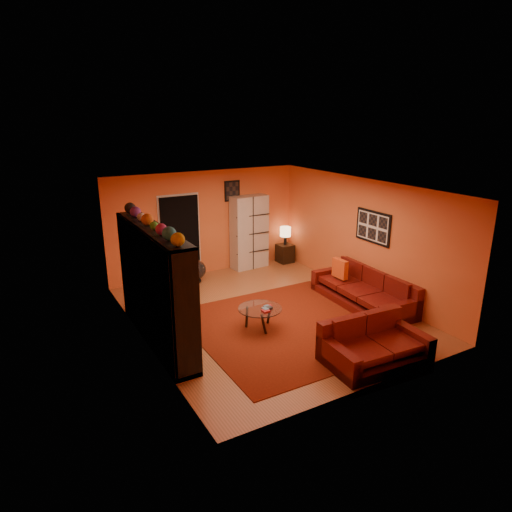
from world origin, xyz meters
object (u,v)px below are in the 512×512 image
storage_cabinet (249,232)px  table_lamp (285,232)px  loveseat (372,344)px  side_table (285,253)px  tv (159,289)px  bowl_chair (192,270)px  sofa (366,291)px  coffee_table (260,310)px  entertainment_unit (155,286)px

storage_cabinet → table_lamp: storage_cabinet is taller
loveseat → side_table: size_ratio=3.46×
tv → bowl_chair: tv is taller
sofa → coffee_table: 2.59m
bowl_chair → table_lamp: size_ratio=1.38×
loveseat → tv: bearing=53.3°
side_table → table_lamp: (0.00, -0.00, 0.60)m
loveseat → coffee_table: bearing=32.1°
tv → entertainment_unit: bearing=57.4°
bowl_chair → coffee_table: bearing=-86.9°
sofa → bowl_chair: sofa is taller
tv → loveseat: size_ratio=0.56×
loveseat → bowl_chair: bearing=17.2°
sofa → tv: bearing=175.9°
entertainment_unit → bowl_chair: (1.66, 2.50, -0.75)m
sofa → loveseat: same height
coffee_table → side_table: 4.15m
entertainment_unit → loveseat: bearing=-40.1°
coffee_table → storage_cabinet: (1.59, 3.31, 0.58)m
tv → loveseat: tv is taller
storage_cabinet → side_table: storage_cabinet is taller
tv → side_table: tv is taller
storage_cabinet → table_lamp: 1.07m
coffee_table → storage_cabinet: size_ratio=0.43×
tv → storage_cabinet: storage_cabinet is taller
sofa → bowl_chair: size_ratio=3.66×
side_table → storage_cabinet: bearing=173.8°
tv → loveseat: 3.76m
entertainment_unit → loveseat: (2.87, -2.41, -0.77)m
loveseat → bowl_chair: (-1.20, 4.91, 0.02)m
storage_cabinet → bowl_chair: (-1.75, -0.30, -0.66)m
sofa → storage_cabinet: (-1.00, 3.38, 0.68)m
table_lamp → bowl_chair: bearing=-176.2°
sofa → bowl_chair: (-2.75, 3.08, 0.02)m
sofa → coffee_table: (-2.59, 0.07, 0.09)m
loveseat → side_table: loveseat is taller
sofa → storage_cabinet: storage_cabinet is taller
storage_cabinet → coffee_table: bearing=-120.0°
coffee_table → storage_cabinet: bearing=64.4°
storage_cabinet → table_lamp: bearing=-10.6°
entertainment_unit → coffee_table: 2.01m
storage_cabinet → table_lamp: size_ratio=3.89×
side_table → table_lamp: table_lamp is taller
bowl_chair → side_table: 2.81m
sofa → table_lamp: bearing=92.1°
entertainment_unit → side_table: entertainment_unit is taller
tv → table_lamp: (4.42, 2.72, -0.15)m
sofa → loveseat: 2.40m
tv → sofa: bearing=-97.1°
loveseat → table_lamp: (1.60, 5.10, 0.57)m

